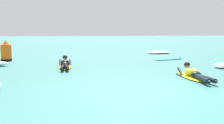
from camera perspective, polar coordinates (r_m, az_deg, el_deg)
ground_plane at (r=17.38m, az=-3.21°, el=1.09°), size 120.00×120.00×0.00m
surfer_near at (r=9.87m, az=15.93°, el=-2.41°), size 0.65×2.64×0.53m
surfer_far at (r=12.37m, az=-9.37°, el=-0.51°), size 0.58×2.71×0.54m
drifting_surfboard at (r=15.88m, az=11.29°, el=0.60°), size 2.01×1.11×0.16m
whitewater_front at (r=19.88m, az=9.33°, el=1.92°), size 1.96×1.68×0.18m
channel_marker_buoy at (r=15.82m, az=-20.40°, el=1.77°), size 0.57×0.57×1.09m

